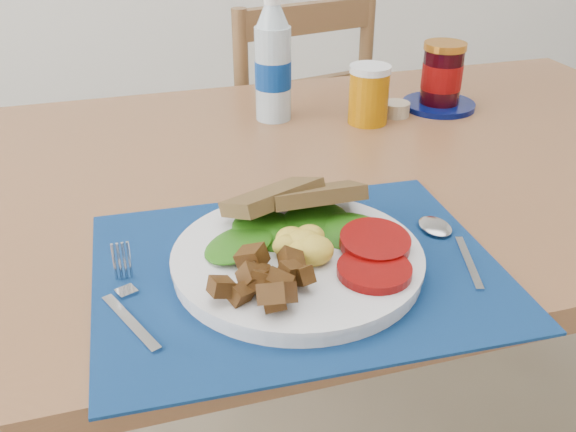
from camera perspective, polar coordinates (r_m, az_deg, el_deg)
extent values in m
cube|color=brown|center=(1.10, 6.29, 4.10)|extent=(1.40, 0.90, 0.04)
cylinder|color=brown|center=(1.57, -22.82, -5.72)|extent=(0.06, 0.06, 0.71)
cylinder|color=brown|center=(1.86, 19.49, 0.66)|extent=(0.06, 0.06, 0.71)
cube|color=#51391D|center=(1.86, -1.23, 4.53)|extent=(0.48, 0.47, 0.04)
cylinder|color=#51391D|center=(2.16, 0.89, 1.76)|extent=(0.04, 0.04, 0.40)
cylinder|color=#51391D|center=(2.03, -7.71, -0.44)|extent=(0.04, 0.04, 0.40)
cylinder|color=#51391D|center=(1.92, 5.78, -2.21)|extent=(0.04, 0.04, 0.40)
cylinder|color=#51391D|center=(1.77, -3.68, -5.06)|extent=(0.04, 0.04, 0.40)
cube|color=#51391D|center=(1.57, 1.71, 17.18)|extent=(0.37, 0.11, 0.47)
cube|color=black|center=(0.79, 0.83, -4.65)|extent=(0.50, 0.40, 0.00)
cylinder|color=silver|center=(0.78, 0.84, -3.94)|extent=(0.30, 0.30, 0.02)
ellipsoid|color=yellow|center=(0.77, 1.36, -2.40)|extent=(0.07, 0.06, 0.03)
cylinder|color=#8F0805|center=(0.76, 7.68, -3.72)|extent=(0.09, 0.09, 0.01)
ellipsoid|color=#104208|center=(0.81, 0.67, -1.21)|extent=(0.16, 0.10, 0.02)
cube|color=brown|center=(0.84, 0.51, 1.78)|extent=(0.14, 0.10, 0.04)
cube|color=#B2B5BA|center=(0.72, -13.83, -9.17)|extent=(0.06, 0.11, 0.00)
cube|color=#B2B5BA|center=(0.78, -14.28, -5.71)|extent=(0.04, 0.06, 0.00)
cube|color=#B2B5BA|center=(0.82, 15.77, -3.99)|extent=(0.05, 0.11, 0.00)
ellipsoid|color=#B2B5BA|center=(0.89, 12.92, -1.03)|extent=(0.04, 0.06, 0.01)
cylinder|color=#ADBFCC|center=(1.24, -1.33, 12.49)|extent=(0.07, 0.07, 0.18)
cylinder|color=navy|center=(1.24, -1.33, 12.49)|extent=(0.07, 0.07, 0.05)
cone|color=#ADBFCC|center=(1.21, -1.39, 17.41)|extent=(0.06, 0.06, 0.04)
cylinder|color=#A86304|center=(1.23, 7.18, 10.52)|extent=(0.07, 0.07, 0.10)
cylinder|color=tan|center=(1.29, 9.56, 9.36)|extent=(0.05, 0.05, 0.03)
cylinder|color=#040E4A|center=(1.36, 13.23, 9.60)|extent=(0.15, 0.15, 0.01)
cylinder|color=black|center=(1.34, 13.51, 11.98)|extent=(0.08, 0.08, 0.11)
cylinder|color=maroon|center=(1.34, 13.52, 12.00)|extent=(0.08, 0.08, 0.05)
cylinder|color=#C37520|center=(1.32, 13.82, 14.46)|extent=(0.08, 0.08, 0.01)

